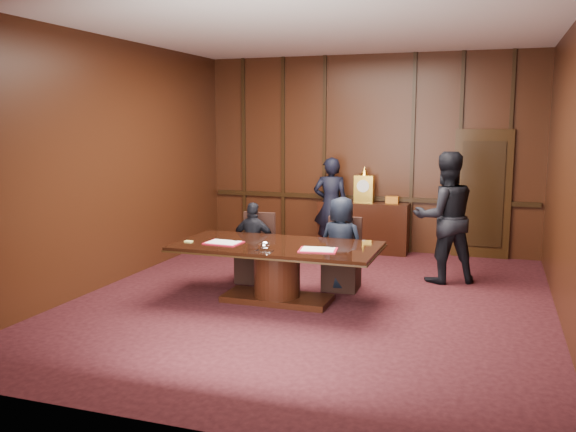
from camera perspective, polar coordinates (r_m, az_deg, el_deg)
The scene contains 13 objects.
room at distance 7.83m, azimuth 3.01°, elevation 4.42°, with size 7.00×7.04×3.50m.
sideboard at distance 11.01m, azimuth 7.08°, elevation -0.85°, with size 1.60×0.45×1.54m.
conference_table at distance 7.91m, azimuth -1.03°, elevation -4.43°, with size 2.62×1.32×0.76m.
folder_left at distance 7.96m, azimuth -6.05°, elevation -2.49°, with size 0.48×0.36×0.02m.
folder_right at distance 7.49m, azimuth 2.83°, elevation -3.17°, with size 0.50×0.39×0.02m.
inkstand at distance 7.43m, azimuth -2.21°, elevation -2.90°, with size 0.20×0.14×0.12m.
notepad at distance 8.11m, azimuth -9.28°, elevation -2.36°, with size 0.10×0.07×0.01m, color #D8D569.
chair_left at distance 8.98m, azimuth -3.04°, elevation -4.25°, with size 0.50×0.50×0.99m.
chair_right at distance 8.59m, azimuth 5.07°, elevation -4.87°, with size 0.49×0.49×0.99m.
signatory_left at distance 8.85m, azimuth -3.23°, elevation -2.50°, with size 0.69×0.29×1.17m, color black.
signatory_right at distance 8.44m, azimuth 4.98°, elevation -2.61°, with size 0.64×0.42×1.31m, color black.
witness_left at distance 10.93m, azimuth 4.02°, elevation 1.06°, with size 0.62×0.41×1.70m, color black.
witness_right at distance 9.10m, azimuth 14.47°, elevation -0.12°, with size 0.93×0.72×1.90m, color black.
Camera 1 is at (2.19, -7.37, 2.33)m, focal length 38.00 mm.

